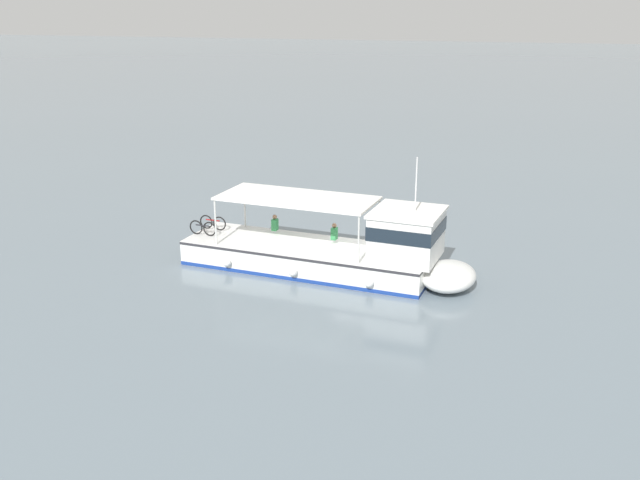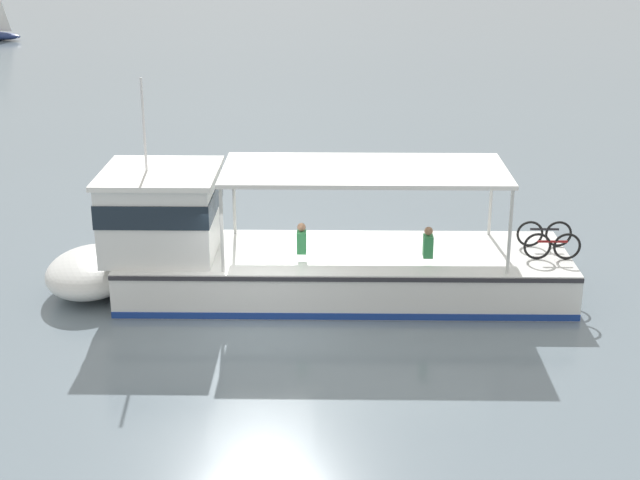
# 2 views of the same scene
# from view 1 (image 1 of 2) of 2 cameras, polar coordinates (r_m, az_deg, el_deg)

# --- Properties ---
(ground_plane) EXTENTS (400.00, 400.00, 0.00)m
(ground_plane) POSITION_cam_1_polar(r_m,az_deg,el_deg) (32.34, 3.51, -1.65)
(ground_plane) COLOR slate
(ferry_main) EXTENTS (4.24, 12.99, 5.32)m
(ferry_main) POSITION_cam_1_polar(r_m,az_deg,el_deg) (30.41, 1.78, -0.91)
(ferry_main) COLOR white
(ferry_main) RESTS_ON ground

